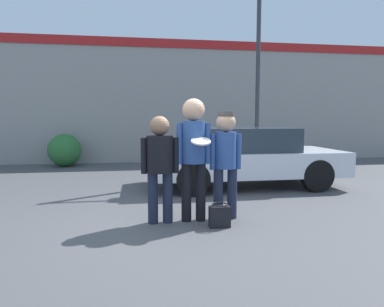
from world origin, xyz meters
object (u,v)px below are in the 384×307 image
shrub (65,150)px  person_middle_with_frisbee (194,147)px  person_right (226,155)px  handbag (220,216)px  parked_car_near (243,156)px  person_left (160,160)px  street_lamp (267,27)px

shrub → person_middle_with_frisbee: bearing=-64.2°
person_right → shrub: 7.46m
handbag → parked_car_near: bearing=66.3°
person_middle_with_frisbee → shrub: bearing=115.8°
parked_car_near → shrub: size_ratio=4.08×
person_left → handbag: 1.19m
person_right → parked_car_near: 2.68m
person_left → person_middle_with_frisbee: 0.54m
parked_car_near → street_lamp: size_ratio=0.64×
parked_car_near → handbag: bearing=-113.7°
parked_car_near → handbag: 3.16m
person_right → parked_car_near: size_ratio=0.38×
person_left → shrub: (-2.65, 6.55, -0.42)m
street_lamp → shrub: 7.28m
person_left → parked_car_near: bearing=50.4°
handbag → street_lamp: bearing=62.3°
parked_car_near → street_lamp: street_lamp is taller
parked_car_near → shrub: 6.22m
person_right → handbag: size_ratio=4.81×
person_left → person_middle_with_frisbee: bearing=2.3°
person_middle_with_frisbee → person_right: 0.52m
parked_car_near → handbag: size_ratio=12.53×
person_right → street_lamp: street_lamp is taller
street_lamp → person_right: bearing=-118.0°
parked_car_near → handbag: parked_car_near is taller
street_lamp → shrub: bearing=160.0°
person_left → parked_car_near: 3.26m
parked_car_near → person_right: bearing=-113.6°
shrub → handbag: shrub is taller
person_left → person_middle_with_frisbee: (0.51, 0.02, 0.18)m
person_left → parked_car_near: (2.08, 2.51, -0.25)m
person_left → parked_car_near: person_left is taller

